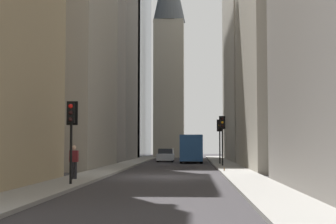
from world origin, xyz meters
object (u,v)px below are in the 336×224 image
object	(u,v)px
pedestrian	(74,161)
traffic_light_far_junction	(220,131)
traffic_light_foreground	(71,123)
delivery_truck	(191,149)
discarded_bottle	(224,169)
traffic_light_midblock	(222,129)
sedan_silver	(166,156)

from	to	relation	value
pedestrian	traffic_light_far_junction	bearing A→B (deg)	-22.84
traffic_light_foreground	traffic_light_far_junction	xyz separation A→B (m)	(23.68, -7.99, 0.21)
delivery_truck	discarded_bottle	world-z (taller)	delivery_truck
traffic_light_far_junction	delivery_truck	bearing A→B (deg)	24.57
delivery_truck	traffic_light_foreground	world-z (taller)	traffic_light_foreground
delivery_truck	traffic_light_midblock	bearing A→B (deg)	-164.90
traffic_light_far_junction	pedestrian	xyz separation A→B (m)	(-20.46, 8.62, -2.03)
traffic_light_foreground	traffic_light_far_junction	bearing A→B (deg)	-18.65
sedan_silver	pedestrian	bearing A→B (deg)	173.79
traffic_light_foreground	traffic_light_midblock	distance (m)	21.24
sedan_silver	traffic_light_midblock	world-z (taller)	traffic_light_midblock
traffic_light_midblock	traffic_light_far_junction	size ratio (longest dim) A/B	1.03
delivery_truck	sedan_silver	xyz separation A→B (m)	(3.10, 2.80, -0.80)
traffic_light_far_junction	discarded_bottle	xyz separation A→B (m)	(-12.48, 0.38, -2.86)
sedan_silver	discarded_bottle	bearing A→B (deg)	-166.68
traffic_light_far_junction	pedestrian	world-z (taller)	traffic_light_far_junction
sedan_silver	pedestrian	size ratio (longest dim) A/B	2.49
pedestrian	sedan_silver	bearing A→B (deg)	-6.21
sedan_silver	discarded_bottle	distance (m)	21.93
delivery_truck	pedestrian	bearing A→B (deg)	167.13
traffic_light_midblock	pedestrian	world-z (taller)	traffic_light_midblock
sedan_silver	traffic_light_foreground	bearing A→B (deg)	175.50
delivery_truck	traffic_light_far_junction	world-z (taller)	traffic_light_far_junction
traffic_light_midblock	sedan_silver	bearing A→B (deg)	22.91
traffic_light_far_junction	discarded_bottle	world-z (taller)	traffic_light_far_junction
delivery_truck	traffic_light_midblock	world-z (taller)	traffic_light_midblock
sedan_silver	pedestrian	distance (m)	29.49
delivery_truck	discarded_bottle	size ratio (longest dim) A/B	23.93
sedan_silver	discarded_bottle	size ratio (longest dim) A/B	15.93
traffic_light_foreground	traffic_light_far_junction	distance (m)	25.00
delivery_truck	pedestrian	world-z (taller)	delivery_truck
traffic_light_foreground	pedestrian	xyz separation A→B (m)	(3.22, 0.63, -1.82)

